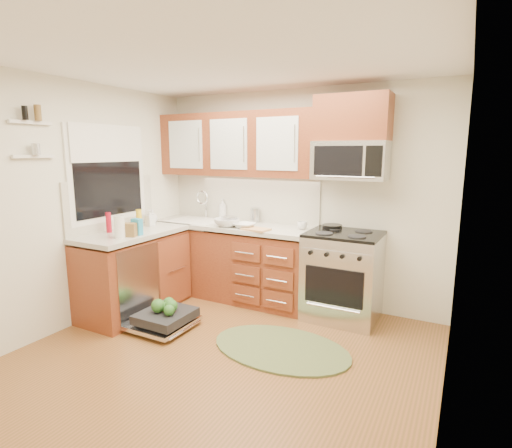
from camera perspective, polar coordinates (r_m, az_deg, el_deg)
The scene contains 37 objects.
floor at distance 3.67m, azimuth -5.58°, elevation -19.03°, with size 3.50×3.50×0.00m, color brown.
ceiling at distance 3.27m, azimuth -6.41°, elevation 22.73°, with size 3.50×3.50×0.00m, color white.
wall_back at distance 4.78m, azimuth 5.81°, elevation 3.75°, with size 3.50×0.04×2.50m, color beige.
wall_left at distance 4.45m, azimuth -25.04°, elevation 2.34°, with size 0.04×3.50×2.50m, color beige.
wall_right at distance 2.70m, azimuth 26.57°, elevation -2.38°, with size 0.04×3.50×2.50m, color beige.
base_cabinet_back at distance 5.00m, azimuth -3.43°, elevation -5.58°, with size 2.05×0.60×0.85m, color maroon.
base_cabinet_left at distance 4.74m, azimuth -16.96°, elevation -6.93°, with size 0.60×1.25×0.85m, color maroon.
countertop_back at distance 4.88m, azimuth -3.55°, elevation -0.24°, with size 2.07×0.64×0.05m, color beige.
countertop_left at distance 4.61m, azimuth -17.19°, elevation -1.30°, with size 0.64×1.27×0.05m, color beige.
backsplash_back at distance 5.09m, azimuth -1.85°, elevation 3.74°, with size 2.05×0.02×0.57m, color beige.
backsplash_left at distance 4.78m, azimuth -19.89°, elevation 2.70°, with size 0.02×1.25×0.57m, color beige.
upper_cabinets at distance 4.92m, azimuth -2.84°, elevation 11.27°, with size 2.05×0.35×0.75m, color maroon, non-canonical shape.
cabinet_over_mw at distance 4.38m, azimuth 13.67°, elevation 14.52°, with size 0.76×0.35×0.47m, color maroon.
range at distance 4.43m, azimuth 12.27°, elevation -7.24°, with size 0.76×0.64×0.95m, color silver, non-canonical shape.
microwave at distance 4.34m, azimuth 13.34°, elevation 8.82°, with size 0.76×0.38×0.40m, color silver, non-canonical shape.
sink at distance 5.17m, azimuth -8.62°, elevation -0.86°, with size 0.62×0.50×0.26m, color white, non-canonical shape.
dishwasher at distance 4.31m, azimuth -13.17°, elevation -13.09°, with size 0.70×0.60×0.20m, color silver, non-canonical shape.
window at distance 4.73m, azimuth -20.37°, elevation 6.74°, with size 0.03×1.05×1.05m, color white, non-canonical shape.
window_blind at distance 4.71m, azimuth -20.42°, elevation 10.75°, with size 0.02×0.96×0.40m, color white.
shelf_upper at distance 4.20m, azimuth -29.51°, elevation 12.52°, with size 0.04×0.40×0.03m, color white.
shelf_lower at distance 4.19m, azimuth -29.15°, elevation 8.45°, with size 0.04×0.40×0.03m, color white.
rug at distance 3.85m, azimuth 3.55°, elevation -17.29°, with size 1.31×0.85×0.02m, color #57673A, non-canonical shape.
skillet at distance 4.52m, azimuth 10.82°, elevation -0.35°, with size 0.22×0.22×0.04m, color black.
stock_pot at distance 4.73m, azimuth -3.84°, elevation 0.43°, with size 0.19×0.19×0.11m, color silver.
cutting_board at distance 4.46m, azimuth -0.01°, elevation -0.75°, with size 0.30×0.19×0.02m, color tan.
canister at distance 4.94m, azimuth -0.17°, elevation 1.25°, with size 0.11×0.11×0.18m, color silver.
paper_towel_roll at distance 4.28m, azimuth -18.93°, elevation -0.38°, with size 0.11×0.11×0.23m, color white.
mustard_bottle at distance 4.84m, azimuth -16.37°, elevation 0.80°, with size 0.07×0.07×0.20m, color gold.
red_bottle at distance 4.61m, azimuth -20.30°, elevation 0.21°, with size 0.06×0.06×0.22m, color #A60D20.
wooden_box at distance 4.33m, azimuth -17.60°, elevation -0.80°, with size 0.14×0.10×0.14m, color brown.
blue_carton at distance 4.38m, azimuth -16.63°, elevation -0.39°, with size 0.11×0.07×0.17m, color teal.
bowl_a at distance 4.59m, azimuth -1.64°, elevation -0.22°, with size 0.24×0.24×0.06m, color #999999.
bowl_b at distance 4.69m, azimuth -4.21°, elevation 0.21°, with size 0.30×0.30×0.09m, color #999999.
cup at distance 4.53m, azimuth 6.61°, elevation -0.21°, with size 0.11×0.11×0.09m, color #999999.
soap_bottle_a at distance 5.20m, azimuth -4.78°, elevation 2.19°, with size 0.10×0.10×0.27m, color #999999.
soap_bottle_b at distance 4.87m, azimuth -14.91°, elevation 0.88°, with size 0.09×0.09×0.20m, color #999999.
soap_bottle_c at distance 5.08m, azimuth -14.63°, elevation 1.12°, with size 0.13×0.13×0.17m, color #999999.
Camera 1 is at (1.79, -2.65, 1.79)m, focal length 28.00 mm.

